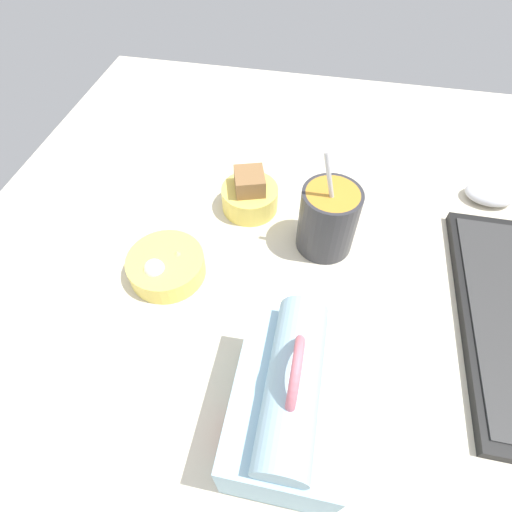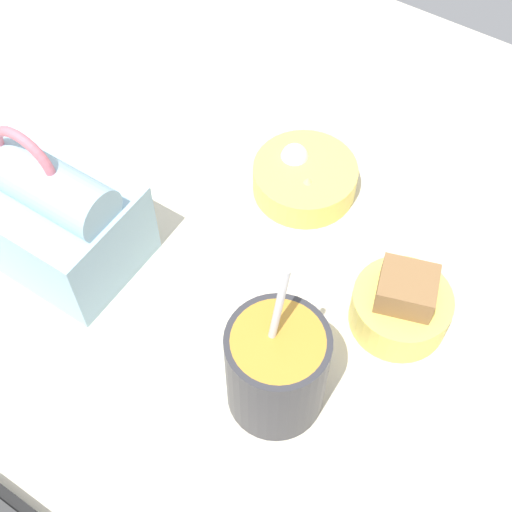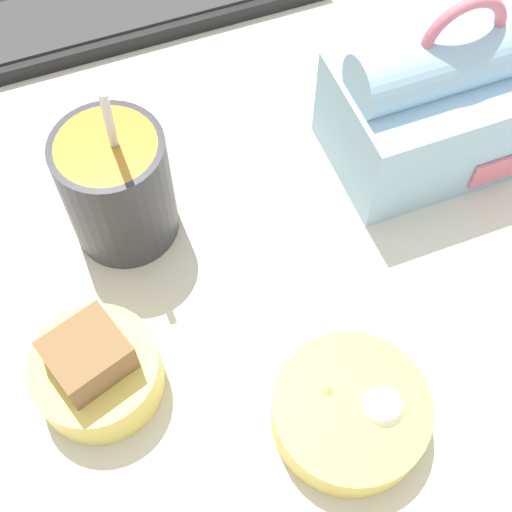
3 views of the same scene
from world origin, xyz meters
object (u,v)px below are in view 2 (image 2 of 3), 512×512
(lunch_bag, at_px, (45,209))
(soup_cup, at_px, (277,368))
(bento_bowl_sandwich, at_px, (401,305))
(bento_bowl_snacks, at_px, (303,177))

(lunch_bag, distance_m, soup_cup, 0.31)
(bento_bowl_sandwich, bearing_deg, soup_cup, 66.55)
(bento_bowl_snacks, bearing_deg, bento_bowl_sandwich, 150.82)
(soup_cup, xyz_separation_m, bento_bowl_snacks, (0.12, -0.24, -0.04))
(bento_bowl_sandwich, distance_m, bento_bowl_snacks, 0.21)
(lunch_bag, bearing_deg, bento_bowl_sandwich, -161.18)
(soup_cup, relative_size, bento_bowl_snacks, 1.59)
(bento_bowl_sandwich, bearing_deg, lunch_bag, 18.82)
(soup_cup, height_order, bento_bowl_snacks, soup_cup)
(lunch_bag, relative_size, bento_bowl_sandwich, 1.90)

